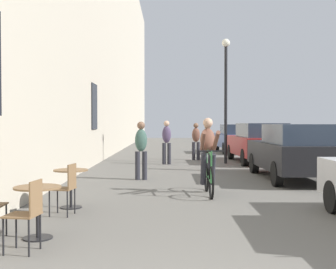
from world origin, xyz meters
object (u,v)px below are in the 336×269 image
(cafe_table_near, at_px, (39,201))
(cafe_table_mid, at_px, (72,180))
(cyclist_on_bicycle, at_px, (210,158))
(pedestrian_near, at_px, (143,147))
(parked_car_second, at_px, (296,151))
(pedestrian_far, at_px, (168,140))
(parked_car_third, at_px, (260,142))
(parked_car_fourth, at_px, (237,138))
(cafe_chair_near_toward_street, at_px, (30,210))
(street_lamp, at_px, (227,85))
(pedestrian_furthest, at_px, (197,139))
(cafe_chair_mid_toward_street, at_px, (68,185))
(pedestrian_mid, at_px, (209,144))

(cafe_table_near, xyz_separation_m, cafe_table_mid, (-0.03, 2.17, 0.00))
(cyclist_on_bicycle, distance_m, pedestrian_near, 2.93)
(pedestrian_near, xyz_separation_m, parked_car_second, (4.33, 0.05, -0.11))
(cyclist_on_bicycle, relative_size, pedestrian_far, 1.04)
(parked_car_second, relative_size, parked_car_third, 0.97)
(parked_car_fourth, bearing_deg, cyclist_on_bicycle, -101.46)
(cyclist_on_bicycle, distance_m, pedestrian_far, 7.07)
(parked_car_third, relative_size, parked_car_fourth, 1.04)
(cafe_table_near, bearing_deg, pedestrian_near, 80.50)
(cafe_chair_near_toward_street, relative_size, street_lamp, 0.18)
(pedestrian_furthest, bearing_deg, cafe_chair_near_toward_street, -102.35)
(pedestrian_far, height_order, parked_car_third, pedestrian_far)
(cafe_chair_mid_toward_street, bearing_deg, parked_car_third, 61.54)
(pedestrian_mid, height_order, parked_car_second, pedestrian_mid)
(parked_car_second, bearing_deg, cafe_chair_near_toward_street, -127.53)
(cafe_table_mid, xyz_separation_m, pedestrian_near, (1.07, 4.02, 0.40))
(parked_car_fourth, bearing_deg, parked_car_second, -90.53)
(street_lamp, relative_size, parked_car_third, 1.08)
(pedestrian_mid, xyz_separation_m, pedestrian_far, (-1.38, 2.20, 0.05))
(parked_car_fourth, bearing_deg, parked_car_third, -90.29)
(pedestrian_near, height_order, parked_car_fourth, pedestrian_near)
(pedestrian_near, relative_size, parked_car_third, 0.36)
(cafe_table_near, relative_size, pedestrian_near, 0.44)
(cafe_table_mid, bearing_deg, cafe_table_near, -89.18)
(cafe_table_mid, relative_size, parked_car_second, 0.16)
(cafe_table_near, distance_m, pedestrian_mid, 9.13)
(cyclist_on_bicycle, xyz_separation_m, parked_car_second, (2.67, 2.47, 0.00))
(cyclist_on_bicycle, height_order, pedestrian_furthest, cyclist_on_bicycle)
(pedestrian_near, xyz_separation_m, parked_car_fourth, (4.43, 11.25, -0.13))
(pedestrian_near, distance_m, pedestrian_far, 4.64)
(cafe_table_near, distance_m, street_lamp, 12.10)
(cafe_chair_near_toward_street, bearing_deg, pedestrian_far, 81.72)
(cyclist_on_bicycle, height_order, street_lamp, street_lamp)
(pedestrian_far, bearing_deg, parked_car_third, 10.23)
(pedestrian_near, height_order, pedestrian_far, pedestrian_far)
(cafe_table_mid, distance_m, parked_car_third, 10.77)
(parked_car_second, bearing_deg, street_lamp, 104.98)
(parked_car_third, bearing_deg, street_lamp, -166.07)
(parked_car_fourth, bearing_deg, street_lamp, -102.48)
(cafe_chair_mid_toward_street, xyz_separation_m, street_lamp, (4.02, 9.61, 2.59))
(pedestrian_mid, relative_size, parked_car_fourth, 0.37)
(cafe_chair_mid_toward_street, height_order, street_lamp, street_lamp)
(cafe_table_near, bearing_deg, pedestrian_mid, 70.01)
(pedestrian_furthest, bearing_deg, cafe_table_mid, -106.04)
(cafe_chair_mid_toward_street, distance_m, parked_car_third, 11.32)
(cafe_chair_near_toward_street, relative_size, parked_car_fourth, 0.20)
(cafe_chair_near_toward_street, height_order, parked_car_second, parked_car_second)
(cafe_table_near, relative_size, parked_car_third, 0.16)
(cafe_table_mid, height_order, pedestrian_mid, pedestrian_mid)
(parked_car_second, distance_m, parked_car_third, 5.20)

